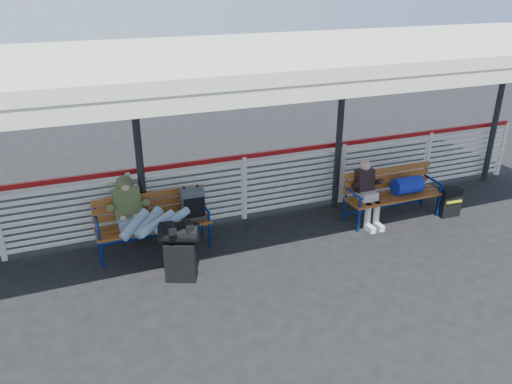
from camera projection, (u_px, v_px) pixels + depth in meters
name	position (u px, v px, depth m)	size (l,w,h in m)	color
ground	(287.00, 271.00, 7.54)	(60.00, 60.00, 0.00)	black
fence	(244.00, 185.00, 8.89)	(12.08, 0.08, 1.24)	silver
canopy	(267.00, 57.00, 7.05)	(12.60, 3.60, 3.16)	silver
luggage_stack	(180.00, 249.00, 7.16)	(0.63, 0.49, 0.92)	black
bench_left	(167.00, 212.00, 8.00)	(1.80, 0.56, 0.97)	#995E1D
bench_right	(398.00, 187.00, 8.99)	(1.80, 0.56, 0.92)	#995E1D
traveler_man	(146.00, 218.00, 7.53)	(0.94, 1.64, 0.77)	#859DB3
companion_person	(368.00, 192.00, 8.75)	(0.32, 0.66, 1.15)	beige
suitcase_side	(449.00, 202.00, 9.16)	(0.40, 0.26, 0.53)	black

